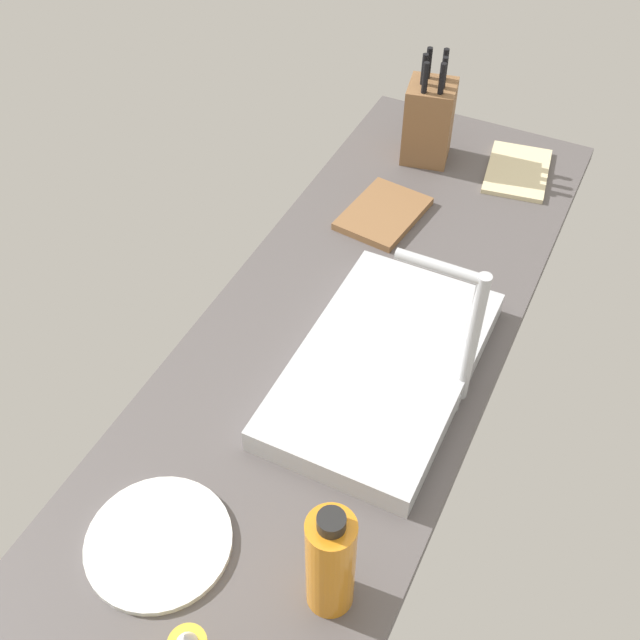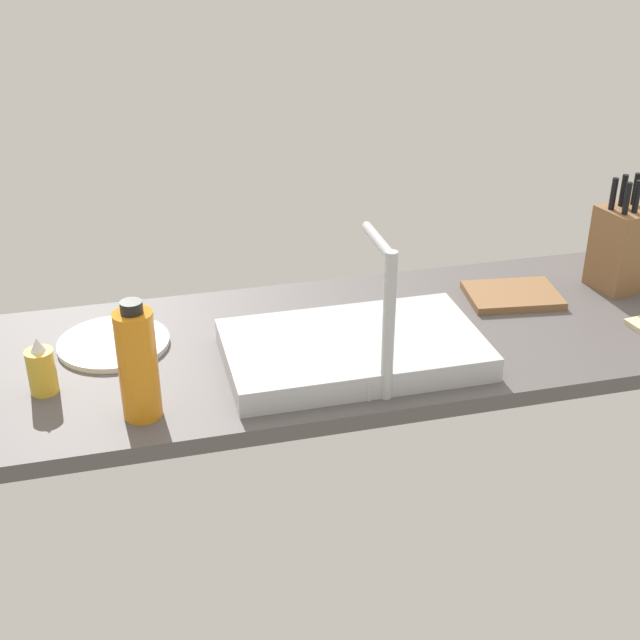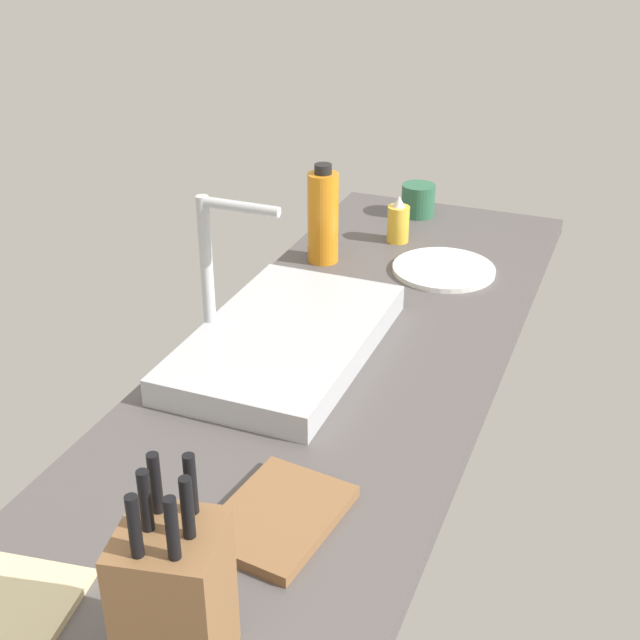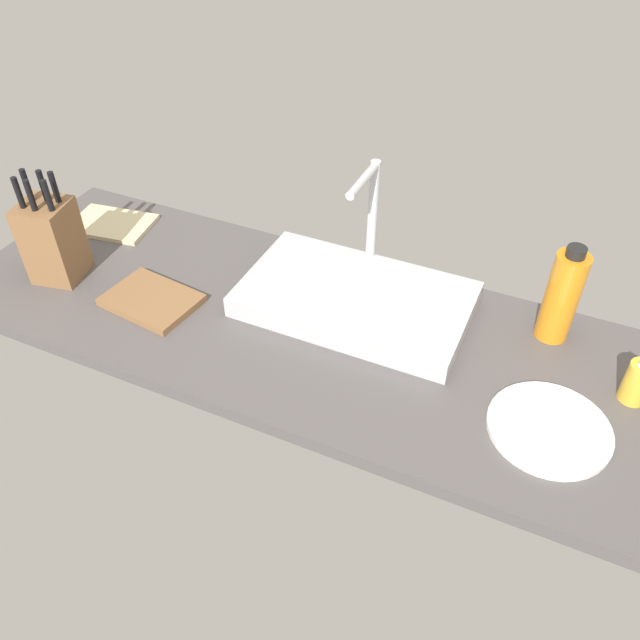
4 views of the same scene
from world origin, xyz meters
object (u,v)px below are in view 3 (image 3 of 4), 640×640
Objects in this scene: water_bottle at (323,217)px; coffee_mug at (418,200)px; faucet at (215,260)px; knife_block at (174,600)px; dish_towel at (1,625)px; cutting_board at (278,516)px; sink_basin at (286,341)px; dinner_plate at (444,269)px; soap_bottle at (398,222)px.

coffee_mug is at bearing -18.29° from water_bottle.
faucet is 77.48cm from knife_block.
dish_towel is at bearing -173.62° from faucet.
cutting_board is (27.39, -0.14, -9.69)cm from knife_block.
sink_basin is at bearing -167.51° from water_bottle.
dinner_plate is at bearing -10.81° from dish_towel.
faucet reaches higher than soap_bottle.
faucet reaches higher than sink_basin.
knife_block is at bearing -174.15° from coffee_mug.
coffee_mug is (83.71, -15.91, -14.04)cm from faucet.
soap_bottle reaches higher than dish_towel.
water_bottle is (88.84, 28.39, 10.22)cm from cutting_board.
dish_towel is (-123.93, 23.67, 0.00)cm from dinner_plate.
water_bottle is at bearing 12.49° from sink_basin.
coffee_mug is at bearing -2.79° from dish_towel.
coffee_mug is at bearing 7.16° from cutting_board.
coffee_mug is at bearing 1.39° from soap_bottle.
dinner_plate is at bearing -0.05° from cutting_board.
sink_basin reaches higher than dish_towel.
soap_bottle is 1.33× the size of coffee_mug.
knife_block is 135.36cm from soap_bottle.
faucet is 67.47cm from soap_bottle.
sink_basin is 81.65cm from coffee_mug.
water_bottle is (45.95, -3.43, -7.18)cm from faucet.
water_bottle reaches higher than soap_bottle.
water_bottle is at bearing 144.49° from soap_bottle.
sink_basin is 1.73× the size of faucet.
faucet reaches higher than dinner_plate.
cutting_board is at bearing -157.46° from sink_basin.
faucet is 46.63cm from water_bottle.
coffee_mug is (157.36, -7.68, 3.65)cm from dish_towel.
soap_bottle is 0.50× the size of water_bottle.
sink_basin is 48.77cm from cutting_board.
cutting_board is 108.18cm from soap_bottle.
cutting_board is at bearing -37.49° from dish_towel.
coffee_mug is (153.99, 15.77, -6.33)cm from knife_block.
dish_towel is (-137.75, 8.16, -4.48)cm from soap_bottle.
dish_towel is at bearing 176.30° from sink_basin.
cutting_board is (-45.02, -18.68, -1.71)cm from sink_basin.
dinner_plate is (120.57, -0.23, -9.99)cm from knife_block.
dish_towel is (-73.65, -8.23, -17.70)cm from faucet.
faucet is 1.29× the size of water_bottle.
cutting_board is at bearing -143.43° from faucet.
faucet is at bearing 147.61° from dinner_plate.
sink_basin is at bearing 177.00° from soap_bottle.
coffee_mug is at bearing -5.68° from knife_block.
dinner_plate is at bearing -81.34° from water_bottle.
cutting_board is at bearing -171.79° from soap_bottle.
faucet reaches higher than knife_block.
knife_block reaches higher than cutting_board.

